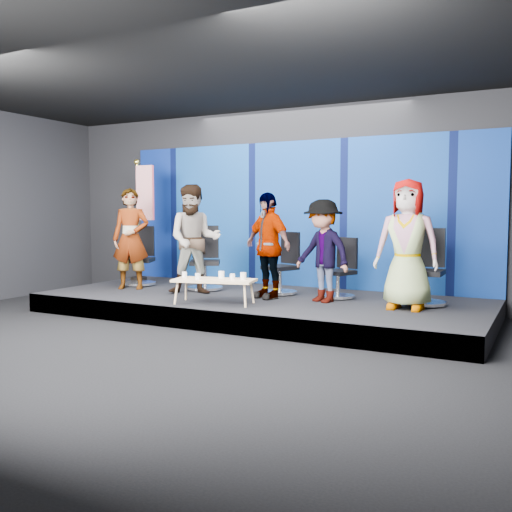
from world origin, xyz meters
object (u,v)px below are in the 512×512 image
at_px(chair_e, 426,280).
at_px(panelist_e, 407,244).
at_px(chair_a, 140,266).
at_px(panelist_a, 131,239).
at_px(panelist_b, 194,239).
at_px(mug_c, 221,275).
at_px(mug_b, 198,276).
at_px(flag_stand, 142,217).
at_px(chair_d, 340,278).
at_px(panelist_d, 323,251).
at_px(mug_e, 243,276).
at_px(mug_a, 184,275).
at_px(panelist_c, 268,246).
at_px(chair_b, 205,269).
at_px(coffee_table, 214,281).
at_px(chair_c, 282,274).
at_px(mug_d, 232,277).

distance_m(chair_e, panelist_e, 0.73).
height_order(chair_a, panelist_a, panelist_a).
xyz_separation_m(panelist_b, mug_c, (0.85, -0.56, -0.48)).
height_order(mug_b, flag_stand, flag_stand).
distance_m(panelist_b, mug_c, 1.12).
bearing_deg(chair_a, chair_d, -20.60).
bearing_deg(panelist_d, mug_e, -118.87).
bearing_deg(mug_e, panelist_a, 167.40).
bearing_deg(chair_e, mug_a, -157.00).
xyz_separation_m(panelist_c, mug_c, (-0.41, -0.71, -0.40)).
xyz_separation_m(chair_b, panelist_d, (2.27, -0.30, 0.40)).
distance_m(coffee_table, mug_b, 0.25).
xyz_separation_m(panelist_c, mug_e, (-0.03, -0.72, -0.40)).
xyz_separation_m(panelist_b, chair_e, (3.57, 0.63, -0.53)).
relative_size(panelist_b, chair_c, 1.76).
bearing_deg(mug_a, mug_c, 21.27).
height_order(coffee_table, mug_a, mug_a).
height_order(panelist_a, mug_c, panelist_a).
height_order(coffee_table, mug_c, mug_c).
relative_size(chair_e, mug_e, 10.57).
height_order(chair_a, chair_e, chair_e).
bearing_deg(mug_d, mug_c, 160.04).
relative_size(panelist_a, panelist_d, 1.14).
bearing_deg(mug_e, mug_d, -152.38).
distance_m(chair_e, mug_a, 3.53).
bearing_deg(chair_d, chair_b, -153.96).
xyz_separation_m(panelist_a, mug_d, (2.40, -0.64, -0.47)).
bearing_deg(coffee_table, mug_c, 77.64).
bearing_deg(flag_stand, mug_e, -26.92).
bearing_deg(panelist_d, chair_b, -166.03).
bearing_deg(chair_c, panelist_b, -130.11).
bearing_deg(coffee_table, chair_a, 153.25).
height_order(chair_a, mug_e, chair_a).
height_order(chair_d, mug_c, chair_d).
xyz_separation_m(panelist_e, mug_d, (-2.31, -0.80, -0.49)).
bearing_deg(chair_e, panelist_e, -109.78).
height_order(mug_a, mug_c, mug_c).
bearing_deg(mug_c, panelist_d, 30.02).
xyz_separation_m(mug_d, flag_stand, (-2.80, 1.45, 0.83)).
bearing_deg(flag_stand, panelist_e, -9.03).
xyz_separation_m(chair_a, chair_b, (1.39, 0.03, 0.01)).
relative_size(mug_b, mug_e, 0.88).
relative_size(chair_a, mug_e, 10.28).
xyz_separation_m(mug_b, mug_e, (0.58, 0.30, 0.01)).
height_order(chair_c, panelist_c, panelist_c).
bearing_deg(chair_e, chair_a, -178.39).
bearing_deg(panelist_e, chair_e, 70.22).
xyz_separation_m(panelist_b, flag_stand, (-1.71, 0.80, 0.34)).
bearing_deg(mug_c, mug_e, -1.97).
distance_m(coffee_table, mug_c, 0.17).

